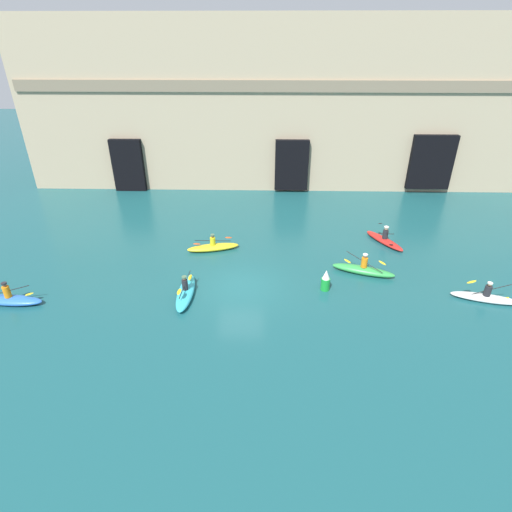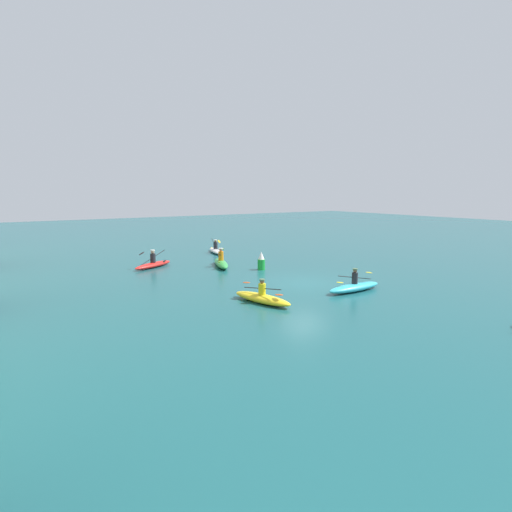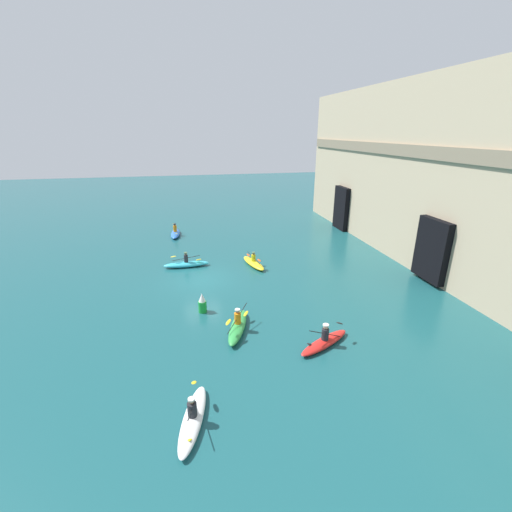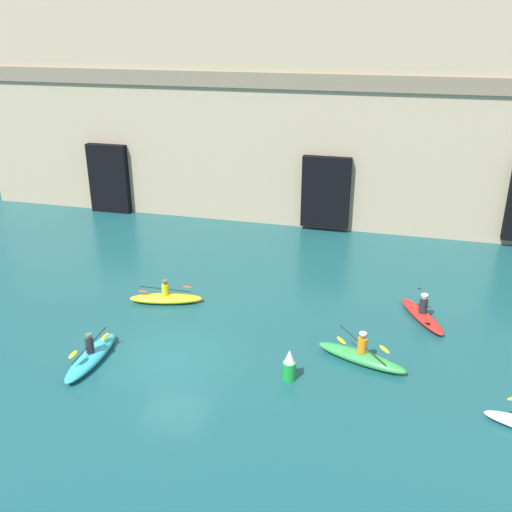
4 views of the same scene
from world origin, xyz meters
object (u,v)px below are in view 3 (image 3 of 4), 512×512
object	(u,v)px
kayak_red	(325,341)
kayak_cyan	(186,264)
kayak_green	(238,326)
kayak_blue	(175,233)
kayak_white	(193,418)
kayak_yellow	(253,263)
marker_buoy	(202,303)

from	to	relation	value
kayak_red	kayak_cyan	bearing A→B (deg)	-90.09
kayak_green	kayak_red	size ratio (longest dim) A/B	1.10
kayak_green	kayak_blue	world-z (taller)	kayak_green
kayak_blue	kayak_white	size ratio (longest dim) A/B	1.01
kayak_green	kayak_red	distance (m)	4.44
kayak_white	kayak_cyan	bearing A→B (deg)	14.43
kayak_yellow	kayak_cyan	bearing A→B (deg)	66.85
kayak_yellow	kayak_white	distance (m)	15.17
kayak_white	marker_buoy	world-z (taller)	marker_buoy
kayak_cyan	marker_buoy	bearing A→B (deg)	95.55
kayak_cyan	kayak_yellow	xyz separation A→B (m)	(0.79, 5.04, -0.00)
kayak_cyan	marker_buoy	xyz separation A→B (m)	(7.19, 0.78, 0.30)
kayak_blue	kayak_white	world-z (taller)	kayak_blue
kayak_green	kayak_red	bearing A→B (deg)	80.07
kayak_yellow	kayak_red	world-z (taller)	kayak_red
marker_buoy	kayak_green	bearing A→B (deg)	35.51
kayak_white	kayak_blue	bearing A→B (deg)	16.68
kayak_blue	marker_buoy	distance (m)	15.87
kayak_red	kayak_white	world-z (taller)	kayak_red
marker_buoy	kayak_yellow	bearing A→B (deg)	146.33
kayak_green	kayak_cyan	bearing A→B (deg)	-146.38
kayak_white	kayak_green	bearing A→B (deg)	-9.45
kayak_green	kayak_white	world-z (taller)	kayak_green
kayak_green	marker_buoy	world-z (taller)	kayak_green
kayak_cyan	kayak_red	world-z (taller)	kayak_red
kayak_green	kayak_yellow	world-z (taller)	kayak_green
kayak_green	kayak_white	xyz separation A→B (m)	(5.57, -2.49, -0.05)
kayak_cyan	kayak_yellow	bearing A→B (deg)	170.44
kayak_yellow	marker_buoy	size ratio (longest dim) A/B	2.82
kayak_red	kayak_blue	xyz separation A→B (m)	(-20.27, -7.22, 0.01)
kayak_cyan	kayak_white	size ratio (longest dim) A/B	1.02
kayak_yellow	kayak_blue	size ratio (longest dim) A/B	0.98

